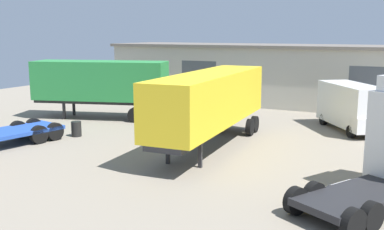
{
  "coord_description": "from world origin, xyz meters",
  "views": [
    {
      "loc": [
        9.92,
        -19.8,
        5.94
      ],
      "look_at": [
        -0.86,
        1.18,
        1.6
      ],
      "focal_mm": 42.0,
      "sensor_mm": 36.0,
      "label": 1
    }
  ],
  "objects_px": {
    "delivery_van_white": "(352,106)",
    "oil_drum": "(76,129)",
    "container_trailer_orange": "(211,100)",
    "container_trailer_green": "(101,82)"
  },
  "relations": [
    {
      "from": "delivery_van_white",
      "to": "oil_drum",
      "type": "relative_size",
      "value": 6.33
    },
    {
      "from": "container_trailer_green",
      "to": "container_trailer_orange",
      "type": "distance_m",
      "value": 11.07
    },
    {
      "from": "container_trailer_green",
      "to": "oil_drum",
      "type": "bearing_deg",
      "value": 95.65
    },
    {
      "from": "container_trailer_green",
      "to": "oil_drum",
      "type": "distance_m",
      "value": 6.03
    },
    {
      "from": "delivery_van_white",
      "to": "container_trailer_green",
      "type": "bearing_deg",
      "value": -112.81
    },
    {
      "from": "container_trailer_orange",
      "to": "oil_drum",
      "type": "relative_size",
      "value": 12.71
    },
    {
      "from": "container_trailer_orange",
      "to": "delivery_van_white",
      "type": "bearing_deg",
      "value": 138.55
    },
    {
      "from": "container_trailer_green",
      "to": "container_trailer_orange",
      "type": "height_order",
      "value": "container_trailer_green"
    },
    {
      "from": "delivery_van_white",
      "to": "oil_drum",
      "type": "height_order",
      "value": "delivery_van_white"
    },
    {
      "from": "oil_drum",
      "to": "container_trailer_orange",
      "type": "bearing_deg",
      "value": 7.7
    }
  ]
}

